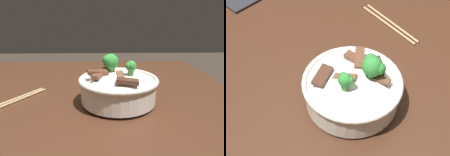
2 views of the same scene
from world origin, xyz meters
TOP-DOWN VIEW (x-y plane):
  - dining_table at (0.00, 0.00)m, footprint 1.17×1.05m
  - rice_bowl at (0.05, -0.12)m, footprint 0.23×0.23m
  - chopsticks_pair at (0.06, 0.19)m, footprint 0.19×0.13m

SIDE VIEW (x-z plane):
  - dining_table at x=0.00m, z-range 0.27..1.04m
  - chopsticks_pair at x=0.06m, z-range 0.77..0.78m
  - rice_bowl at x=0.05m, z-range 0.75..0.89m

